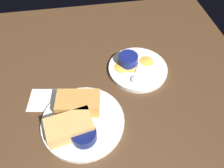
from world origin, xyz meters
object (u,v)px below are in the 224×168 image
object	(u,v)px
plate_sandwich_main	(83,121)
sandwich_half_far	(70,127)
spoon_by_gravy_ramekin	(135,76)
ramekin_light_gravy	(128,59)
plate_chips_companion	(138,69)
spoon_by_dark_ramekin	(78,121)
ramekin_dark_sauce	(84,135)
sandwich_half_near	(78,103)

from	to	relation	value
plate_sandwich_main	sandwich_half_far	xyz separation A→B (cm)	(-3.71, -3.00, 3.20)
plate_sandwich_main	spoon_by_gravy_ramekin	xyz separation A→B (cm)	(19.42, 14.32, 1.16)
sandwich_half_far	ramekin_light_gravy	xyz separation A→B (cm)	(22.07, 24.11, -0.40)
plate_chips_companion	ramekin_light_gravy	size ratio (longest dim) A/B	3.08
spoon_by_dark_ramekin	ramekin_light_gravy	xyz separation A→B (cm)	(19.86, 21.29, 1.63)
plate_sandwich_main	spoon_by_gravy_ramekin	size ratio (longest dim) A/B	2.66
sandwich_half_far	ramekin_dark_sauce	bearing A→B (deg)	-35.60
sandwich_half_far	ramekin_dark_sauce	xyz separation A→B (cm)	(3.70, -2.65, -0.57)
spoon_by_dark_ramekin	ramekin_light_gravy	world-z (taller)	ramekin_light_gravy
plate_sandwich_main	ramekin_light_gravy	bearing A→B (deg)	49.00
plate_chips_companion	spoon_by_gravy_ramekin	distance (cm)	4.79
plate_sandwich_main	sandwich_half_far	world-z (taller)	sandwich_half_far
sandwich_half_near	sandwich_half_far	world-z (taller)	same
ramekin_dark_sauce	spoon_by_dark_ramekin	distance (cm)	5.86
spoon_by_dark_ramekin	ramekin_light_gravy	bearing A→B (deg)	46.99
sandwich_half_far	spoon_by_gravy_ramekin	distance (cm)	28.97
ramekin_dark_sauce	sandwich_half_far	bearing A→B (deg)	144.40
plate_sandwich_main	ramekin_light_gravy	world-z (taller)	ramekin_light_gravy
ramekin_light_gravy	sandwich_half_near	bearing A→B (deg)	-139.34
spoon_by_gravy_ramekin	sandwich_half_near	bearing A→B (deg)	-154.52
sandwich_half_far	spoon_by_gravy_ramekin	size ratio (longest dim) A/B	1.52
sandwich_half_near	sandwich_half_far	xyz separation A→B (cm)	(-2.97, -7.71, 0.00)
plate_sandwich_main	sandwich_half_near	size ratio (longest dim) A/B	1.77
sandwich_half_far	plate_chips_companion	bearing A→B (deg)	40.31
spoon_by_gravy_ramekin	ramekin_light_gravy	bearing A→B (deg)	98.90
sandwich_half_near	plate_chips_companion	world-z (taller)	sandwich_half_near
plate_sandwich_main	sandwich_half_near	xyz separation A→B (cm)	(-0.74, 4.71, 3.20)
ramekin_dark_sauce	spoon_by_gravy_ramekin	xyz separation A→B (cm)	(19.43, 19.97, -1.47)
plate_chips_companion	spoon_by_gravy_ramekin	world-z (taller)	spoon_by_gravy_ramekin
plate_chips_companion	ramekin_light_gravy	world-z (taller)	ramekin_light_gravy
spoon_by_dark_ramekin	spoon_by_gravy_ramekin	distance (cm)	25.45
spoon_by_dark_ramekin	sandwich_half_near	bearing A→B (deg)	81.15
plate_sandwich_main	sandwich_half_far	bearing A→B (deg)	-141.07
spoon_by_gravy_ramekin	sandwich_half_far	bearing A→B (deg)	-143.18
ramekin_dark_sauce	ramekin_light_gravy	bearing A→B (deg)	55.54
sandwich_half_far	ramekin_light_gravy	world-z (taller)	sandwich_half_far
sandwich_half_near	spoon_by_gravy_ramekin	xyz separation A→B (cm)	(20.16, 9.61, -2.04)
spoon_by_dark_ramekin	ramekin_dark_sauce	bearing A→B (deg)	-74.73
sandwich_half_far	spoon_by_dark_ramekin	distance (cm)	4.12
sandwich_half_near	ramekin_light_gravy	world-z (taller)	sandwich_half_near
plate_sandwich_main	plate_chips_companion	size ratio (longest dim) A/B	1.17
spoon_by_dark_ramekin	sandwich_half_far	bearing A→B (deg)	-128.06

